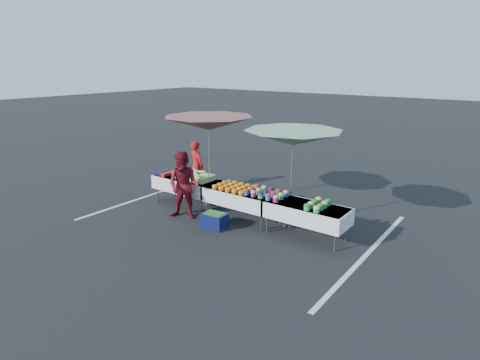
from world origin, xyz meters
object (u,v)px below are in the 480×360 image
Objects in this scene: vendor at (197,166)px; table_left at (186,184)px; umbrella_right at (293,139)px; customer at (184,186)px; table_center at (240,196)px; umbrella_left at (209,124)px; table_right at (306,212)px; storage_bin at (214,220)px.

table_left is at bearing 131.27° from vendor.
umbrella_right reaches higher than vendor.
vendor is at bearing 102.74° from customer.
umbrella_left is (-1.31, 0.41, 1.61)m from table_center.
umbrella_right is (3.67, -0.76, 1.33)m from vendor.
table_left and table_right have the same top height.
table_center is at bearing 165.72° from vendor.
table_right is 3.05m from customer.
umbrella_right reaches higher than table_left.
umbrella_left is at bearing 162.74° from table_center.
customer is at bearing 135.82° from vendor.
table_left is at bearing -140.24° from umbrella_left.
umbrella_left is 1.28× the size of umbrella_right.
table_right is 2.15m from storage_bin.
umbrella_left reaches higher than umbrella_right.
customer is 0.68× the size of umbrella_right.
storage_bin is (1.16, -1.21, -2.00)m from umbrella_left.
table_right reaches higher than storage_bin.
table_left and table_center have the same top height.
table_right is at bearing 0.00° from table_left.
vendor is 2.34m from customer.
customer is at bearing -81.79° from umbrella_left.
customer is 2.88m from umbrella_right.
umbrella_right is at bearing 179.04° from vendor.
customer is at bearing -153.69° from umbrella_right.
umbrella_right reaches higher than customer.
umbrella_right is at bearing 147.08° from table_right.
storage_bin is (0.99, -0.05, -0.65)m from customer.
storage_bin is (-0.15, -0.80, -0.40)m from table_center.
table_center is at bearing -161.30° from umbrella_right.
table_center is (1.80, 0.00, 0.00)m from table_left.
table_left is at bearing -172.36° from umbrella_right.
umbrella_right reaches higher than table_center.
table_center is 0.76× the size of umbrella_right.
umbrella_right is (-0.62, 0.40, 1.50)m from table_right.
vendor is (-0.68, 1.16, 0.16)m from table_left.
customer reaches higher than table_right.
customer is 0.53× the size of umbrella_left.
umbrella_left is at bearing 75.90° from customer.
table_right is (3.60, 0.00, 0.00)m from table_left.
umbrella_left is 2.61m from storage_bin.
umbrella_left is 5.37× the size of storage_bin.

